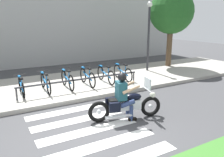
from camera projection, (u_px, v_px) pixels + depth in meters
name	position (u px, v px, depth m)	size (l,w,h in m)	color
ground_plane	(88.00, 131.00, 6.03)	(48.00, 48.00, 0.00)	#424244
sidewalk	(47.00, 88.00, 9.68)	(24.00, 4.40, 0.15)	#A8A399
crosswalk_stripe_1	(103.00, 144.00, 5.38)	(2.80, 0.40, 0.01)	white
crosswalk_stripe_2	(90.00, 131.00, 6.05)	(2.80, 0.40, 0.01)	white
crosswalk_stripe_3	(79.00, 120.00, 6.73)	(2.80, 0.40, 0.01)	white
crosswalk_stripe_4	(70.00, 111.00, 7.40)	(2.80, 0.40, 0.01)	white
motorcycle	(126.00, 105.00, 6.67)	(2.22, 0.87, 1.23)	black
rider	(124.00, 93.00, 6.56)	(0.71, 0.64, 1.44)	#1E4C59
bicycle_0	(21.00, 86.00, 8.44)	(0.48, 1.58, 0.72)	black
bicycle_1	(45.00, 83.00, 8.86)	(0.48, 1.71, 0.76)	black
bicycle_2	(67.00, 80.00, 9.28)	(0.48, 1.66, 0.79)	black
bicycle_3	(87.00, 77.00, 9.71)	(0.48, 1.68, 0.80)	black
bicycle_4	(106.00, 75.00, 10.14)	(0.48, 1.72, 0.78)	black
bicycle_5	(123.00, 72.00, 10.56)	(0.48, 1.67, 0.78)	black
bike_rack	(83.00, 80.00, 9.01)	(5.07, 0.07, 0.49)	#333338
street_lamp	(149.00, 30.00, 12.16)	(0.28, 0.28, 3.82)	#2D2D33
tree_near_rack	(171.00, 12.00, 13.18)	(2.58, 2.58, 4.66)	brown
building_backdrop	(20.00, 10.00, 13.62)	(24.00, 1.20, 6.99)	#ACACAC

